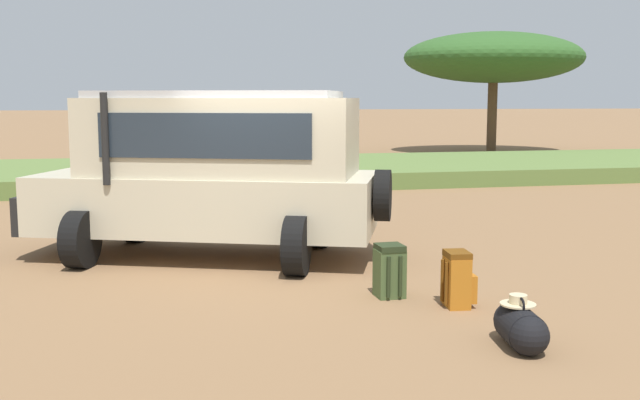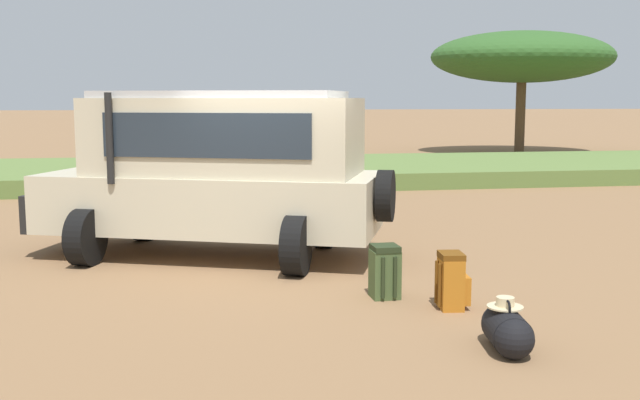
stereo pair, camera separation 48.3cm
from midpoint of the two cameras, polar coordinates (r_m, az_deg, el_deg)
The scene contains 7 objects.
ground_plane at distance 10.58m, azimuth -2.41°, elevation -5.01°, with size 320.00×320.00×0.00m, color olive.
grass_bank at distance 21.92m, azimuth -6.45°, elevation 2.13°, with size 120.00×7.00×0.44m.
safari_vehicle at distance 11.08m, azimuth -6.57°, elevation 2.31°, with size 5.41×3.76×2.44m.
backpack_beside_front_wheel at distance 8.55m, azimuth 11.62°, elevation -6.11°, with size 0.39×0.39×0.64m.
backpack_cluster_center at distance 8.89m, azimuth 6.50°, elevation -5.47°, with size 0.33×0.43×0.63m.
duffel_bag_low_black_case at distance 7.32m, azimuth 15.93°, elevation -9.51°, with size 0.45×0.84×0.48m.
acacia_tree_centre_back at distance 33.86m, azimuth 15.57°, elevation 10.43°, with size 7.92×6.80×5.21m.
Camera 2 is at (-1.13, -10.28, 2.32)m, focal length 42.00 mm.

